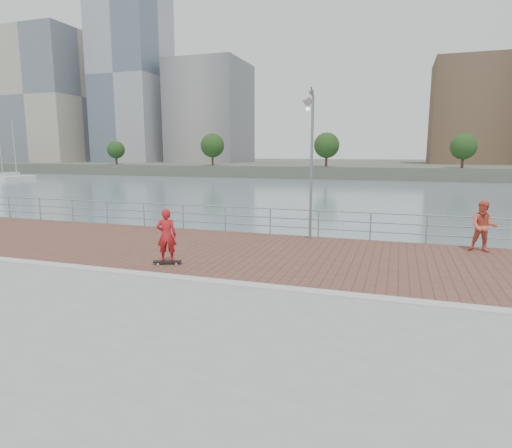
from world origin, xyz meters
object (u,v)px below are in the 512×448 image
(street_lamp, at_px, (310,138))
(bystander, at_px, (483,227))
(guardrail, at_px, (294,219))
(skateboarder, at_px, (167,235))

(street_lamp, height_order, bystander, street_lamp)
(guardrail, xyz_separation_m, street_lamp, (0.78, -0.91, 3.27))
(guardrail, xyz_separation_m, bystander, (6.90, -0.84, 0.22))
(skateboarder, bearing_deg, bystander, -174.04)
(guardrail, height_order, bystander, bystander)
(guardrail, bearing_deg, skateboarder, -114.61)
(guardrail, bearing_deg, bystander, -6.98)
(bystander, bearing_deg, guardrail, -179.46)
(guardrail, distance_m, street_lamp, 3.49)
(street_lamp, relative_size, skateboarder, 3.38)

